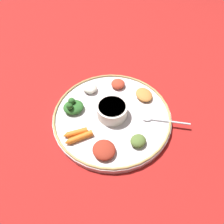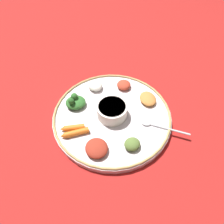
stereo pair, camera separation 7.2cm
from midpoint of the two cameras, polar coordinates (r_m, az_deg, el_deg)
The scene contains 13 objects.
ground_plane at distance 0.74m, azimuth 2.75°, elevation -1.93°, with size 2.40×2.40×0.00m, color maroon.
platter at distance 0.74m, azimuth 2.78°, elevation -1.43°, with size 0.42×0.42×0.02m, color silver.
platter_rim at distance 0.72m, azimuth 2.82°, elevation -0.77°, with size 0.41×0.41×0.01m, color tan.
center_bowl at distance 0.71m, azimuth 2.89°, elevation 0.34°, with size 0.11×0.11×0.05m.
spoon at distance 0.72m, azimuth 15.15°, elevation -3.91°, with size 0.05×0.16×0.01m.
greens_pile at distance 0.75m, azimuth -7.43°, elevation 2.64°, with size 0.08×0.09×0.05m.
carrot_near_spoon at distance 0.69m, azimuth -7.92°, elevation -4.54°, with size 0.04×0.08×0.02m.
carrot_outer at distance 0.68m, azimuth -7.23°, elevation -5.98°, with size 0.06×0.09×0.02m.
mound_rice_white at distance 0.80m, azimuth -2.15°, elevation 7.19°, with size 0.06×0.05×0.03m, color silver.
mound_beet at distance 0.64m, azimuth -1.05°, elevation -10.18°, with size 0.07×0.07×0.03m, color maroon.
mound_squash at distance 0.78m, azimuth 12.51°, elevation 3.44°, with size 0.07×0.06×0.02m, color #C67A38.
mound_berbere_red at distance 0.81m, azimuth 5.82°, elevation 7.33°, with size 0.05×0.05×0.03m, color #B73D28.
mound_collards at distance 0.65m, azimuth 8.78°, elevation -8.98°, with size 0.05×0.05×0.03m, color #567033.
Camera 2 is at (0.44, 0.06, 0.60)m, focal length 33.09 mm.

